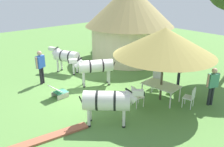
{
  "coord_description": "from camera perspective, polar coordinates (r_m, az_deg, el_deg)",
  "views": [
    {
      "loc": [
        8.88,
        -6.09,
        4.91
      ],
      "look_at": [
        1.05,
        0.64,
        1.0
      ],
      "focal_mm": 38.09,
      "sensor_mm": 36.0,
      "label": 1
    }
  ],
  "objects": [
    {
      "name": "standing_watcher",
      "position": [
        12.67,
        -16.78,
        2.15
      ],
      "size": [
        0.41,
        0.58,
        1.77
      ],
      "rotation": [
        0.0,
        0.0,
        -1.11
      ],
      "color": "black",
      "rests_on": "ground_plane"
    },
    {
      "name": "guest_beside_umbrella",
      "position": [
        12.28,
        15.92,
        1.22
      ],
      "size": [
        0.44,
        0.46,
        1.62
      ],
      "rotation": [
        0.0,
        0.0,
        5.44
      ],
      "color": "black",
      "rests_on": "ground_plane"
    },
    {
      "name": "thatched_hut",
      "position": [
        16.12,
        4.2,
        12.64
      ],
      "size": [
        5.86,
        5.86,
        4.94
      ],
      "rotation": [
        0.0,
        0.0,
        1.22
      ],
      "color": "beige",
      "rests_on": "ground_plane"
    },
    {
      "name": "brick_patio_kerb",
      "position": [
        8.6,
        -14.85,
        -14.57
      ],
      "size": [
        0.75,
        2.82,
        0.08
      ],
      "primitive_type": "cube",
      "rotation": [
        0.0,
        0.0,
        1.43
      ],
      "color": "#A4593E",
      "rests_on": "ground_plane"
    },
    {
      "name": "ground_plane",
      "position": [
        11.84,
        -5.7,
        -3.89
      ],
      "size": [
        36.0,
        36.0,
        0.0
      ],
      "primitive_type": "plane",
      "color": "#57863F"
    },
    {
      "name": "guest_behind_table",
      "position": [
        10.81,
        23.0,
        -2.15
      ],
      "size": [
        0.36,
        0.57,
        1.68
      ],
      "rotation": [
        0.0,
        0.0,
        1.19
      ],
      "color": "#212528",
      "rests_on": "ground_plane"
    },
    {
      "name": "patio_chair_east_end",
      "position": [
        12.02,
        10.84,
        -1.07
      ],
      "size": [
        0.61,
        0.61,
        0.9
      ],
      "rotation": [
        0.0,
        0.0,
        -2.34
      ],
      "color": "silver",
      "rests_on": "ground_plane"
    },
    {
      "name": "patio_chair_west_end",
      "position": [
        10.07,
        5.81,
        -5.24
      ],
      "size": [
        0.52,
        0.5,
        0.9
      ],
      "rotation": [
        0.0,
        0.0,
        -0.21
      ],
      "color": "white",
      "rests_on": "ground_plane"
    },
    {
      "name": "shade_umbrella",
      "position": [
        10.13,
        12.52,
        7.51
      ],
      "size": [
        4.29,
        4.29,
        3.25
      ],
      "color": "brown",
      "rests_on": "ground_plane"
    },
    {
      "name": "zebra_by_umbrella",
      "position": [
        12.01,
        -4.17,
        1.69
      ],
      "size": [
        1.38,
        2.15,
        1.54
      ],
      "rotation": [
        0.0,
        0.0,
        2.65
      ],
      "color": "silver",
      "rests_on": "ground_plane"
    },
    {
      "name": "zebra_toward_hut",
      "position": [
        14.02,
        -11.01,
        4.04
      ],
      "size": [
        1.95,
        1.19,
        1.51
      ],
      "rotation": [
        0.0,
        0.0,
        2.01
      ],
      "color": "silver",
      "rests_on": "ground_plane"
    },
    {
      "name": "striped_lounge_chair",
      "position": [
        11.21,
        -12.66,
        -4.33
      ],
      "size": [
        0.6,
        0.82,
        0.66
      ],
      "rotation": [
        0.0,
        0.0,
        0.06
      ],
      "color": "#3D9470",
      "rests_on": "ground_plane"
    },
    {
      "name": "zebra_nearest_camera",
      "position": [
        8.61,
        -0.98,
        -6.61
      ],
      "size": [
        1.8,
        1.89,
        1.49
      ],
      "rotation": [
        0.0,
        0.0,
        5.53
      ],
      "color": "silver",
      "rests_on": "ground_plane"
    },
    {
      "name": "patio_chair_near_lawn",
      "position": [
        10.47,
        18.38,
        -5.21
      ],
      "size": [
        0.53,
        0.54,
        0.9
      ],
      "rotation": [
        0.0,
        0.0,
        -4.43
      ],
      "color": "white",
      "rests_on": "ground_plane"
    },
    {
      "name": "patio_dining_table",
      "position": [
        10.75,
        11.69,
        -2.98
      ],
      "size": [
        1.67,
        1.1,
        0.74
      ],
      "rotation": [
        0.0,
        0.0,
        0.11
      ],
      "color": "silver",
      "rests_on": "ground_plane"
    }
  ]
}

